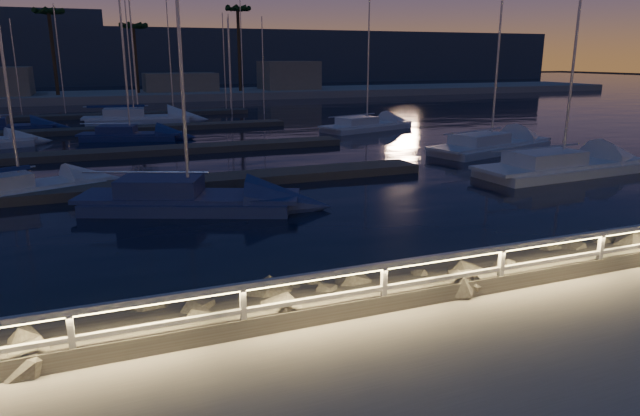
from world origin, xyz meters
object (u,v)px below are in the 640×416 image
Objects in this scene: sailboat_f at (16,189)px; sailboat_g at (128,134)px; sailboat_d at (558,166)px; sailboat_l at (365,125)px; guard_rail at (337,283)px; sailboat_h at (488,145)px; sailboat_k at (136,118)px; sailboat_b at (183,198)px.

sailboat_f is 1.00× the size of sailboat_g.
sailboat_d is 19.73m from sailboat_l.
guard_rail is 3.68× the size of sailboat_f.
sailboat_g is 24.80m from sailboat_h.
sailboat_k is at bearing 115.57° from sailboat_d.
sailboat_g is (-1.96, 33.01, -0.98)m from guard_rail.
sailboat_f is 0.84× the size of sailboat_l.
sailboat_g is (-19.29, 21.03, -0.07)m from sailboat_d.
sailboat_h is at bearing 42.10° from sailboat_b.
sailboat_g is at bearing 114.57° from sailboat_b.
sailboat_d is at bearing -54.39° from sailboat_k.
sailboat_f is at bearing 169.43° from sailboat_h.
guard_rail is at bearing -69.22° from sailboat_g.
guard_rail is 2.67× the size of sailboat_d.
sailboat_l reaches higher than sailboat_f.
sailboat_k is (1.39, 10.98, 0.08)m from sailboat_g.
sailboat_h is (18.57, 19.10, -0.92)m from guard_rail.
sailboat_b reaches higher than sailboat_g.
sailboat_g is (-0.71, 20.92, -0.07)m from sailboat_b.
sailboat_k is at bearing 125.83° from sailboat_l.
sailboat_k is (-0.57, 43.99, -0.90)m from guard_rail.
sailboat_k is at bearing 54.69° from sailboat_f.
sailboat_f is (-7.48, 16.55, -0.96)m from guard_rail.
sailboat_k is 20.79m from sailboat_l.
sailboat_k is 1.12× the size of sailboat_l.
sailboat_d is at bearing 34.67° from guard_rail.
sailboat_g is at bearing 93.40° from guard_rail.
sailboat_h is 31.40m from sailboat_k.
guard_rail is at bearing -86.87° from sailboat_f.
sailboat_l reaches higher than sailboat_g.
sailboat_h is (1.24, 7.11, -0.01)m from sailboat_d.
sailboat_f is (-6.23, 4.46, -0.05)m from sailboat_b.
sailboat_h reaches higher than guard_rail.
sailboat_g is at bearing 128.88° from sailboat_d.
sailboat_b is 31.91m from sailboat_k.
sailboat_d reaches higher than sailboat_f.
sailboat_f is at bearing 165.92° from sailboat_d.
sailboat_b reaches higher than guard_rail.
sailboat_b is 0.87× the size of sailboat_d.
sailboat_b is at bearing -56.80° from sailboat_f.
sailboat_k is at bearing 111.42° from sailboat_b.
sailboat_b is at bearing -149.51° from sailboat_l.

